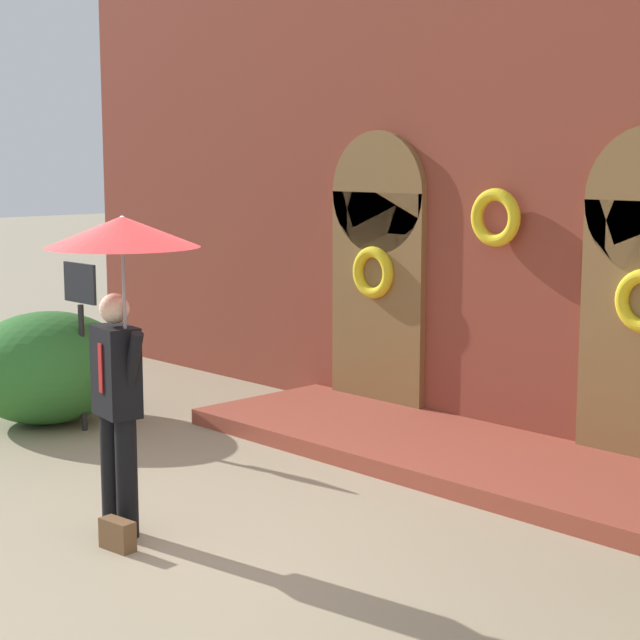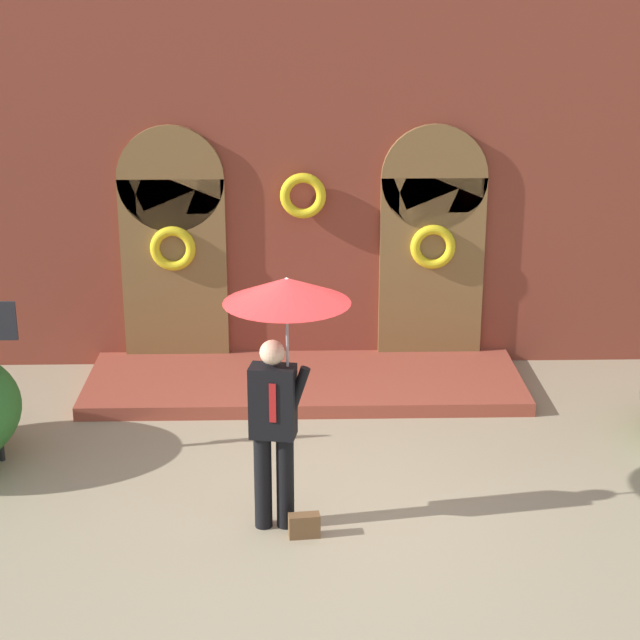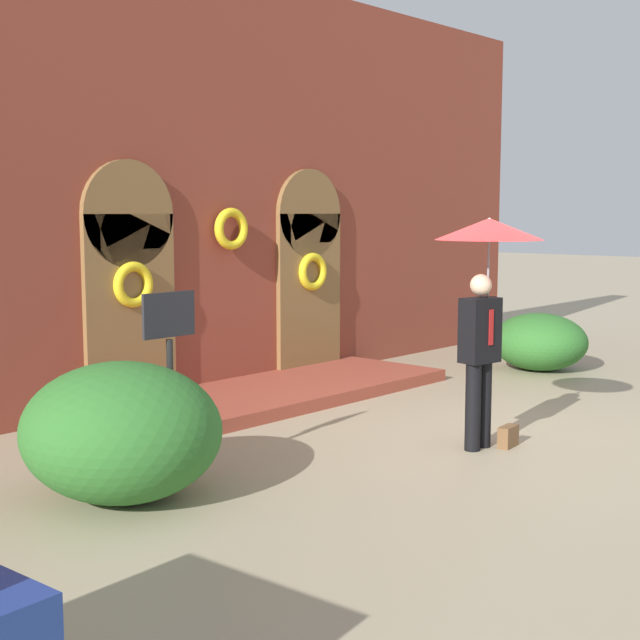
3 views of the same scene
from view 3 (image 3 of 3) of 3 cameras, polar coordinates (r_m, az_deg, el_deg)
ground_plane at (r=9.78m, az=9.89°, el=-7.52°), size 80.00×80.00×0.00m
building_facade at (r=12.20m, az=-6.72°, el=8.07°), size 14.00×2.30×5.60m
person_with_umbrella at (r=9.19m, az=10.62°, el=3.64°), size 1.10×1.10×2.36m
handbag at (r=9.50m, az=11.95°, el=-7.30°), size 0.29×0.15×0.22m
sign_post at (r=8.01m, az=-9.60°, el=-2.20°), size 0.56×0.06×1.72m
shrub_left at (r=7.73m, az=-12.58°, el=-6.97°), size 1.65×1.75×1.17m
shrub_right at (r=14.11m, az=13.86°, el=-1.36°), size 1.37×1.48×0.88m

